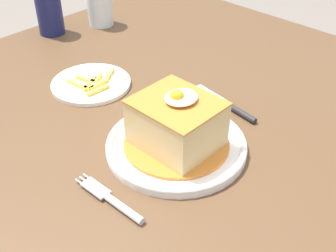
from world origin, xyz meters
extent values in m
cube|color=brown|center=(0.00, 0.00, 0.72)|extent=(1.17, 1.03, 0.04)
cylinder|color=brown|center=(0.50, 0.44, 0.35)|extent=(0.07, 0.07, 0.70)
cylinder|color=white|center=(-0.05, -0.12, 0.75)|extent=(0.25, 0.25, 0.01)
torus|color=white|center=(-0.05, -0.12, 0.75)|extent=(0.25, 0.25, 0.01)
cylinder|color=orange|center=(-0.05, -0.12, 0.75)|extent=(0.18, 0.18, 0.01)
cube|color=#E5C684|center=(-0.05, -0.12, 0.80)|extent=(0.12, 0.13, 0.08)
cube|color=orange|center=(-0.05, -0.12, 0.84)|extent=(0.12, 0.14, 0.00)
ellipsoid|color=white|center=(-0.04, -0.12, 0.85)|extent=(0.06, 0.05, 0.01)
sphere|color=yellow|center=(-0.05, -0.12, 0.85)|extent=(0.02, 0.02, 0.02)
cylinder|color=silver|center=(-0.21, -0.17, 0.75)|extent=(0.01, 0.08, 0.01)
cube|color=silver|center=(-0.21, -0.10, 0.75)|extent=(0.02, 0.05, 0.00)
cylinder|color=silver|center=(-0.21, -0.08, 0.75)|extent=(0.00, 0.03, 0.00)
cylinder|color=silver|center=(-0.22, -0.08, 0.75)|extent=(0.00, 0.03, 0.00)
cylinder|color=silver|center=(-0.22, -0.08, 0.75)|extent=(0.00, 0.03, 0.00)
cylinder|color=#262628|center=(0.11, -0.14, 0.75)|extent=(0.02, 0.08, 0.01)
cube|color=silver|center=(0.12, -0.06, 0.75)|extent=(0.03, 0.09, 0.00)
cylinder|color=#191E51|center=(0.08, 0.45, 0.80)|extent=(0.07, 0.07, 0.12)
cylinder|color=silver|center=(0.21, 0.40, 0.77)|extent=(0.06, 0.06, 0.06)
cylinder|color=silver|center=(0.21, 0.40, 0.79)|extent=(0.07, 0.07, 0.10)
cylinder|color=white|center=(-0.02, 0.16, 0.75)|extent=(0.17, 0.17, 0.01)
cube|color=#EAC64C|center=(-0.03, 0.11, 0.75)|extent=(0.05, 0.01, 0.01)
cube|color=#EAC64C|center=(-0.03, 0.17, 0.75)|extent=(0.02, 0.05, 0.01)
cube|color=#EAC64C|center=(-0.03, 0.15, 0.75)|extent=(0.05, 0.03, 0.01)
cube|color=#EAC64C|center=(-0.01, 0.15, 0.75)|extent=(0.06, 0.04, 0.01)
cube|color=#EAC64C|center=(-0.05, 0.16, 0.75)|extent=(0.02, 0.07, 0.01)
cube|color=#EAC64C|center=(0.03, 0.15, 0.75)|extent=(0.05, 0.03, 0.01)
cube|color=#EAC64C|center=(-0.02, 0.13, 0.75)|extent=(0.05, 0.01, 0.01)
camera|label=1|loc=(-0.49, -0.52, 1.23)|focal=46.63mm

